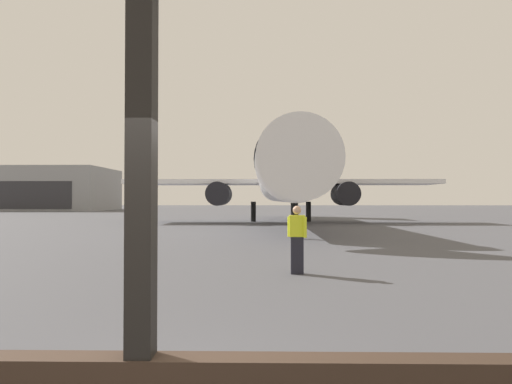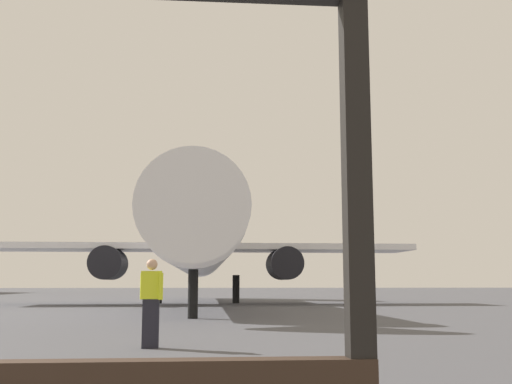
% 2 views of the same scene
% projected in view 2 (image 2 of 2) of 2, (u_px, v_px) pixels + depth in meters
% --- Properties ---
extents(ground_plane, '(220.00, 220.00, 0.00)m').
position_uv_depth(ground_plane, '(163.00, 301.00, 43.67)').
color(ground_plane, '#4C4C51').
extents(airplane, '(26.00, 33.98, 10.63)m').
position_uv_depth(airplane, '(198.00, 241.00, 35.74)').
color(airplane, silver).
rests_on(airplane, ground).
extents(ground_crew_worker, '(0.47, 0.38, 1.74)m').
position_uv_depth(ground_crew_worker, '(151.00, 302.00, 12.23)').
color(ground_crew_worker, black).
rests_on(ground_crew_worker, ground).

